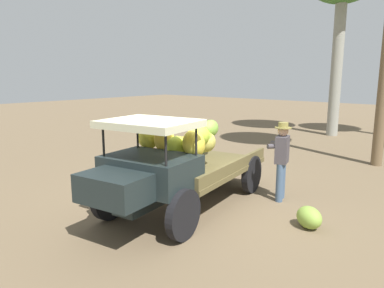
# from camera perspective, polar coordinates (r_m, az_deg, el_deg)

# --- Properties ---
(ground_plane) EXTENTS (60.00, 60.00, 0.00)m
(ground_plane) POSITION_cam_1_polar(r_m,az_deg,el_deg) (7.28, -1.50, -10.02)
(ground_plane) COLOR brown
(truck) EXTENTS (4.61, 2.28, 1.86)m
(truck) POSITION_cam_1_polar(r_m,az_deg,el_deg) (6.82, -2.75, -3.12)
(truck) COLOR #1D2728
(truck) RESTS_ON ground
(farmer) EXTENTS (0.54, 0.50, 1.65)m
(farmer) POSITION_cam_1_polar(r_m,az_deg,el_deg) (7.68, 14.02, -1.91)
(farmer) COLOR #425A76
(farmer) RESTS_ON ground
(wooden_crate) EXTENTS (0.64, 0.64, 0.40)m
(wooden_crate) POSITION_cam_1_polar(r_m,az_deg,el_deg) (9.37, 4.34, -3.98)
(wooden_crate) COLOR olive
(wooden_crate) RESTS_ON ground
(loose_banana_bunch) EXTENTS (0.59, 0.63, 0.38)m
(loose_banana_bunch) POSITION_cam_1_polar(r_m,az_deg,el_deg) (6.62, 18.10, -11.02)
(loose_banana_bunch) COLOR #86AB40
(loose_banana_bunch) RESTS_ON ground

